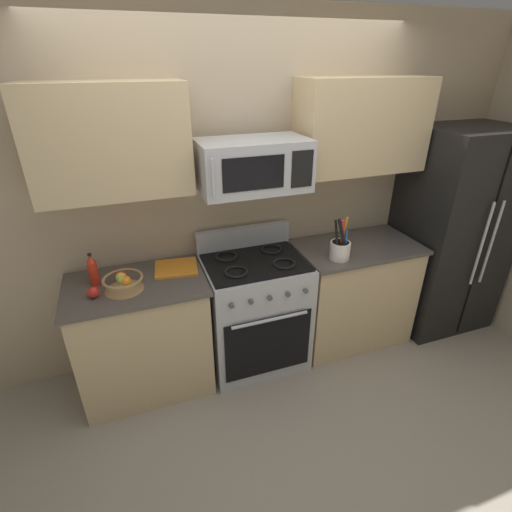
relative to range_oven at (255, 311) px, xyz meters
The scene contains 14 objects.
ground_plane 0.81m from the range_oven, 90.00° to the right, with size 16.00×16.00×0.00m, color gray.
wall_back 0.90m from the range_oven, 90.00° to the left, with size 8.00×0.10×2.60m, color tan.
counter_left 0.86m from the range_oven, behind, with size 0.94×0.60×0.91m.
range_oven is the anchor object (origin of this frame).
counter_right 0.89m from the range_oven, ahead, with size 1.00×0.60×0.91m.
refrigerator 1.88m from the range_oven, ahead, with size 0.84×0.71×1.79m.
microwave 1.16m from the range_oven, 90.06° to the left, with size 0.73×0.44×0.34m.
upper_cabinets_left 1.60m from the range_oven, behind, with size 0.93×0.34×0.66m.
upper_cabinets_right 1.62m from the range_oven, ahead, with size 0.99×0.34×0.66m.
utensil_crock 0.83m from the range_oven, 13.72° to the right, with size 0.15×0.15×0.34m.
fruit_basket 1.05m from the range_oven, behind, with size 0.26×0.26×0.11m.
apple_loose 1.21m from the range_oven, behind, with size 0.07×0.07×0.07m, color red.
cutting_board 0.72m from the range_oven, 169.88° to the left, with size 0.30×0.27×0.02m, color orange.
bottle_hot_sauce 1.23m from the range_oven, behind, with size 0.06×0.06×0.23m.
Camera 1 is at (-0.83, -1.70, 2.25)m, focal length 26.86 mm.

